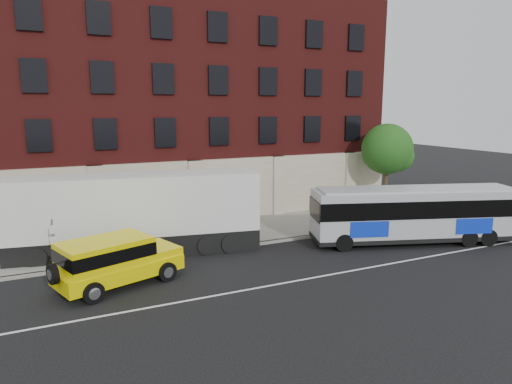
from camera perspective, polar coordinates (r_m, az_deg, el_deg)
name	(u,v)px	position (r m, az deg, el deg)	size (l,w,h in m)	color
ground	(281,289)	(19.64, 3.13, -11.96)	(120.00, 120.00, 0.00)	black
sidewalk	(210,234)	(27.44, -5.76, -5.20)	(60.00, 6.00, 0.15)	gray
kerb	(228,248)	(24.74, -3.45, -6.94)	(60.00, 0.25, 0.15)	gray
lane_line	(276,285)	(20.04, 2.45, -11.45)	(60.00, 0.12, 0.01)	silver
building	(171,106)	(33.99, -10.49, 10.55)	(30.00, 12.10, 15.00)	#551514
sign_pole	(54,242)	(22.94, -23.90, -5.68)	(0.30, 0.20, 2.50)	slate
street_tree	(388,151)	(33.87, 16.06, 4.93)	(3.60, 3.60, 6.20)	#3E2E1F
city_bus	(415,213)	(26.90, 19.20, -2.44)	(11.60, 5.89, 3.13)	#A8ABB2
yellow_suv	(113,259)	(20.39, -17.35, -7.97)	(5.64, 3.70, 2.10)	#F4E000
shipping_container	(137,215)	(24.29, -14.61, -2.78)	(12.67, 4.64, 4.14)	black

